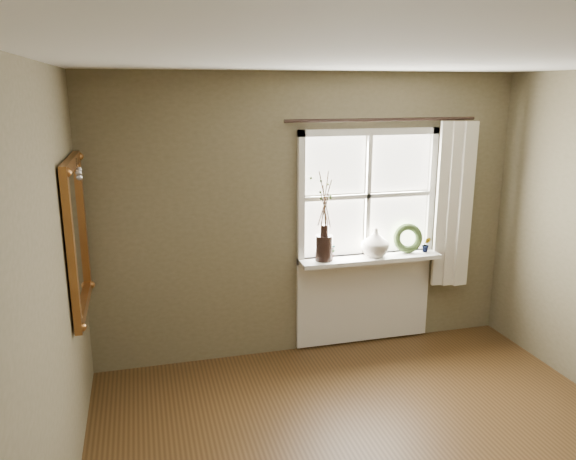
{
  "coord_description": "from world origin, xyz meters",
  "views": [
    {
      "loc": [
        -1.5,
        -2.55,
        2.45
      ],
      "look_at": [
        -0.4,
        1.55,
        1.38
      ],
      "focal_mm": 35.0,
      "sensor_mm": 36.0,
      "label": 1
    }
  ],
  "objects_px": {
    "dark_jug": "(324,248)",
    "cream_vase": "(375,242)",
    "wreath": "(408,241)",
    "gilt_mirror": "(77,236)"
  },
  "relations": [
    {
      "from": "gilt_mirror",
      "to": "dark_jug",
      "type": "bearing_deg",
      "value": 12.97
    },
    {
      "from": "cream_vase",
      "to": "wreath",
      "type": "distance_m",
      "value": 0.36
    },
    {
      "from": "wreath",
      "to": "dark_jug",
      "type": "bearing_deg",
      "value": -168.33
    },
    {
      "from": "wreath",
      "to": "gilt_mirror",
      "type": "xyz_separation_m",
      "value": [
        -2.92,
        -0.51,
        0.38
      ]
    },
    {
      "from": "dark_jug",
      "to": "gilt_mirror",
      "type": "height_order",
      "value": "gilt_mirror"
    },
    {
      "from": "dark_jug",
      "to": "cream_vase",
      "type": "xyz_separation_m",
      "value": [
        0.51,
        0.0,
        0.02
      ]
    },
    {
      "from": "cream_vase",
      "to": "dark_jug",
      "type": "bearing_deg",
      "value": 180.0
    },
    {
      "from": "dark_jug",
      "to": "gilt_mirror",
      "type": "distance_m",
      "value": 2.14
    },
    {
      "from": "dark_jug",
      "to": "wreath",
      "type": "bearing_deg",
      "value": 2.67
    },
    {
      "from": "dark_jug",
      "to": "cream_vase",
      "type": "height_order",
      "value": "cream_vase"
    }
  ]
}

